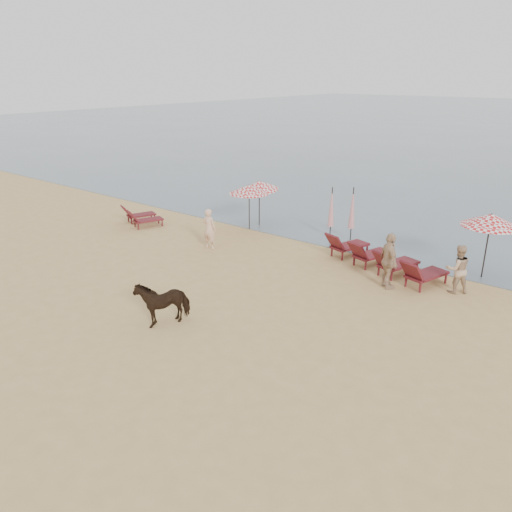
# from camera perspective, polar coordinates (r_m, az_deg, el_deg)

# --- Properties ---
(ground) EXTENTS (120.00, 120.00, 0.00)m
(ground) POSITION_cam_1_polar(r_m,az_deg,el_deg) (14.08, -12.84, -9.80)
(ground) COLOR tan
(ground) RESTS_ON ground
(lounger_cluster_left) EXTENTS (2.13, 2.09, 0.60)m
(lounger_cluster_left) POSITION_cam_1_polar(r_m,az_deg,el_deg) (24.71, -13.09, 4.44)
(lounger_cluster_left) COLOR maroon
(lounger_cluster_left) RESTS_ON ground
(lounger_cluster_right) EXTENTS (4.78, 3.09, 0.70)m
(lounger_cluster_right) POSITION_cam_1_polar(r_m,az_deg,el_deg) (18.99, 14.09, -0.21)
(lounger_cluster_right) COLOR maroon
(lounger_cluster_right) RESTS_ON ground
(umbrella_open_left_a) EXTENTS (1.87, 1.87, 2.12)m
(umbrella_open_left_a) POSITION_cam_1_polar(r_m,az_deg,el_deg) (22.97, -0.79, 7.64)
(umbrella_open_left_a) COLOR black
(umbrella_open_left_a) RESTS_ON ground
(umbrella_open_left_b) EXTENTS (1.77, 1.81, 2.26)m
(umbrella_open_left_b) POSITION_cam_1_polar(r_m,az_deg,el_deg) (23.56, 0.38, 8.08)
(umbrella_open_left_b) COLOR black
(umbrella_open_left_b) RESTS_ON ground
(umbrella_open_right) EXTENTS (1.96, 1.96, 2.39)m
(umbrella_open_right) POSITION_cam_1_polar(r_m,az_deg,el_deg) (19.00, 25.26, 3.73)
(umbrella_open_right) COLOR black
(umbrella_open_right) RESTS_ON ground
(umbrella_closed_left) EXTENTS (0.29, 0.29, 2.37)m
(umbrella_closed_left) POSITION_cam_1_polar(r_m,az_deg,el_deg) (21.83, 10.96, 5.38)
(umbrella_closed_left) COLOR black
(umbrella_closed_left) RESTS_ON ground
(umbrella_closed_right) EXTENTS (0.28, 0.28, 2.30)m
(umbrella_closed_right) POSITION_cam_1_polar(r_m,az_deg,el_deg) (22.03, 8.62, 5.54)
(umbrella_closed_right) COLOR black
(umbrella_closed_right) RESTS_ON ground
(cow) EXTENTS (1.21, 1.70, 1.31)m
(cow) POSITION_cam_1_polar(r_m,az_deg,el_deg) (14.87, -10.60, -5.09)
(cow) COLOR black
(cow) RESTS_ON ground
(beachgoer_left) EXTENTS (0.65, 0.46, 1.69)m
(beachgoer_left) POSITION_cam_1_polar(r_m,az_deg,el_deg) (20.76, -5.37, 3.13)
(beachgoer_left) COLOR #DFAB8B
(beachgoer_left) RESTS_ON ground
(beachgoer_right_a) EXTENTS (1.03, 1.01, 1.67)m
(beachgoer_right_a) POSITION_cam_1_polar(r_m,az_deg,el_deg) (17.76, 22.04, -1.38)
(beachgoer_right_a) COLOR tan
(beachgoer_right_a) RESTS_ON ground
(beachgoer_right_b) EXTENTS (1.16, 1.12, 1.94)m
(beachgoer_right_b) POSITION_cam_1_polar(r_m,az_deg,el_deg) (17.34, 14.95, -0.56)
(beachgoer_right_b) COLOR tan
(beachgoer_right_b) RESTS_ON ground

